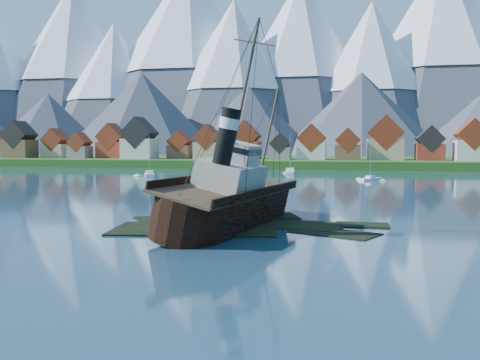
% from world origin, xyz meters
% --- Properties ---
extents(ground, '(1400.00, 1400.00, 0.00)m').
position_xyz_m(ground, '(0.00, 0.00, 0.00)').
color(ground, '#1C3A4F').
rests_on(ground, ground).
extents(shoal, '(31.71, 21.24, 1.14)m').
position_xyz_m(shoal, '(1.78, 2.15, -0.35)').
color(shoal, black).
rests_on(shoal, ground).
extents(shore_bank, '(600.00, 80.00, 3.20)m').
position_xyz_m(shore_bank, '(0.00, 170.00, 0.00)').
color(shore_bank, '#164112').
rests_on(shore_bank, ground).
extents(seawall, '(600.00, 2.50, 2.00)m').
position_xyz_m(seawall, '(0.00, 132.00, 0.00)').
color(seawall, '#3F3D38').
rests_on(seawall, ground).
extents(town, '(250.96, 16.69, 17.30)m').
position_xyz_m(town, '(-33.12, 152.18, 8.99)').
color(town, maroon).
rests_on(town, ground).
extents(mountains, '(965.00, 340.00, 205.00)m').
position_xyz_m(mountains, '(-0.79, 481.26, 89.34)').
color(mountains, '#2D333D').
rests_on(mountains, ground).
extents(tugboat_wreck, '(7.10, 30.58, 24.24)m').
position_xyz_m(tugboat_wreck, '(-0.23, 2.41, 3.04)').
color(tugboat_wreck, black).
rests_on(tugboat_wreck, ground).
extents(sailboat_c, '(6.06, 9.67, 12.28)m').
position_xyz_m(sailboat_c, '(-43.85, 88.13, 0.28)').
color(sailboat_c, white).
rests_on(sailboat_c, ground).
extents(sailboat_d, '(6.16, 7.01, 10.22)m').
position_xyz_m(sailboat_d, '(18.31, 81.62, 0.23)').
color(sailboat_d, white).
rests_on(sailboat_d, ground).
extents(sailboat_e, '(3.66, 11.35, 12.95)m').
position_xyz_m(sailboat_e, '(-5.50, 110.46, 0.28)').
color(sailboat_e, white).
rests_on(sailboat_e, ground).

